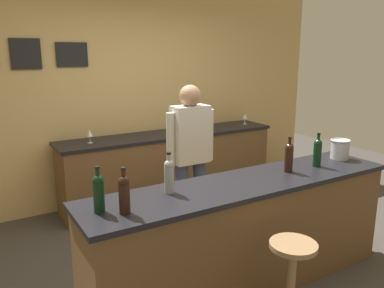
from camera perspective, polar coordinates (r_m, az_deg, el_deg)
ground_plane at (r=3.80m, az=3.66°, el=-17.01°), size 10.00×10.00×0.00m
back_wall at (r=5.09m, az=-9.41°, el=7.42°), size 6.00×0.09×2.80m
bar_counter at (r=3.30m, az=7.84°, el=-13.00°), size 2.72×0.60×0.92m
side_counter at (r=5.11m, az=-3.13°, el=-3.31°), size 2.90×0.56×0.90m
bartender at (r=3.81m, az=-0.22°, el=-1.56°), size 0.52×0.21×1.62m
bar_stool at (r=2.85m, az=14.45°, el=-17.86°), size 0.32×0.32×0.68m
wine_bottle_a at (r=2.54m, az=-13.59°, el=-6.89°), size 0.07×0.07×0.31m
wine_bottle_b at (r=2.49m, az=-9.95°, el=-7.16°), size 0.07×0.07×0.31m
wine_bottle_c at (r=2.81m, az=-3.39°, el=-4.57°), size 0.07×0.07×0.31m
wine_bottle_d at (r=3.39m, az=14.08°, el=-1.78°), size 0.07×0.07×0.31m
wine_bottle_e at (r=3.62m, az=17.99°, el=-1.07°), size 0.07×0.07×0.31m
ice_bucket at (r=3.96m, az=20.96°, el=-0.65°), size 0.19×0.19×0.19m
wine_glass_a at (r=4.57m, az=-14.84°, el=1.49°), size 0.07×0.07×0.16m
wine_glass_b at (r=4.99m, az=-0.94°, el=2.92°), size 0.07×0.07×0.16m
wine_glass_c at (r=5.64m, az=7.81°, el=4.03°), size 0.07×0.07×0.16m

